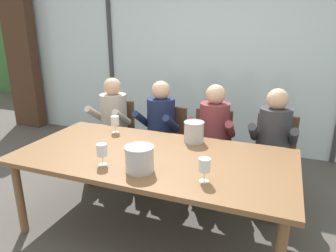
# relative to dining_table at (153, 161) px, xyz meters

# --- Properties ---
(ground) EXTENTS (14.00, 14.00, 0.00)m
(ground) POSITION_rel_dining_table_xyz_m (0.00, 1.00, -0.67)
(ground) COLOR #4C4742
(window_glass_panel) EXTENTS (7.54, 0.03, 2.60)m
(window_glass_panel) POSITION_rel_dining_table_xyz_m (0.00, 2.22, 0.63)
(window_glass_panel) COLOR silver
(window_glass_panel) RESTS_ON ground
(window_mullion_left) EXTENTS (0.06, 0.06, 2.60)m
(window_mullion_left) POSITION_rel_dining_table_xyz_m (-1.70, 2.20, 0.63)
(window_mullion_left) COLOR #38383D
(window_mullion_left) RESTS_ON ground
(hillside_vineyard) EXTENTS (13.54, 2.40, 2.08)m
(hillside_vineyard) POSITION_rel_dining_table_xyz_m (0.00, 5.27, 0.37)
(hillside_vineyard) COLOR #386633
(hillside_vineyard) RESTS_ON ground
(curtain_heavy_drape) EXTENTS (0.56, 0.20, 2.60)m
(curtain_heavy_drape) POSITION_rel_dining_table_xyz_m (-3.42, 2.04, 0.63)
(curtain_heavy_drape) COLOR #472D1E
(curtain_heavy_drape) RESTS_ON ground
(dining_table) EXTENTS (2.34, 1.15, 0.73)m
(dining_table) POSITION_rel_dining_table_xyz_m (0.00, 0.00, 0.00)
(dining_table) COLOR brown
(dining_table) RESTS_ON ground
(chair_near_curtain) EXTENTS (0.47, 0.47, 0.87)m
(chair_near_curtain) POSITION_rel_dining_table_xyz_m (-0.96, 1.00, -0.16)
(chair_near_curtain) COLOR brown
(chair_near_curtain) RESTS_ON ground
(chair_left_of_center) EXTENTS (0.49, 0.49, 0.87)m
(chair_left_of_center) POSITION_rel_dining_table_xyz_m (-0.26, 0.98, -0.16)
(chair_left_of_center) COLOR brown
(chair_left_of_center) RESTS_ON ground
(chair_center) EXTENTS (0.45, 0.45, 0.87)m
(chair_center) POSITION_rel_dining_table_xyz_m (0.28, 0.99, -0.16)
(chair_center) COLOR brown
(chair_center) RESTS_ON ground
(chair_right_of_center) EXTENTS (0.45, 0.45, 0.87)m
(chair_right_of_center) POSITION_rel_dining_table_xyz_m (0.96, 1.01, -0.16)
(chair_right_of_center) COLOR brown
(chair_right_of_center) RESTS_ON ground
(person_beige_jumper) EXTENTS (0.48, 0.62, 1.19)m
(person_beige_jumper) POSITION_rel_dining_table_xyz_m (-0.94, 0.85, 0.02)
(person_beige_jumper) COLOR #B7AD9E
(person_beige_jumper) RESTS_ON ground
(person_navy_polo) EXTENTS (0.49, 0.63, 1.19)m
(person_navy_polo) POSITION_rel_dining_table_xyz_m (-0.31, 0.85, 0.02)
(person_navy_polo) COLOR #192347
(person_navy_polo) RESTS_ON ground
(person_maroon_top) EXTENTS (0.47, 0.62, 1.19)m
(person_maroon_top) POSITION_rel_dining_table_xyz_m (0.32, 0.85, 0.02)
(person_maroon_top) COLOR brown
(person_maroon_top) RESTS_ON ground
(person_charcoal_jacket) EXTENTS (0.47, 0.62, 1.19)m
(person_charcoal_jacket) POSITION_rel_dining_table_xyz_m (0.93, 0.85, 0.02)
(person_charcoal_jacket) COLOR #38383D
(person_charcoal_jacket) RESTS_ON ground
(ice_bucket_primary) EXTENTS (0.19, 0.19, 0.20)m
(ice_bucket_primary) POSITION_rel_dining_table_xyz_m (0.23, 0.42, 0.16)
(ice_bucket_primary) COLOR #B7B7BC
(ice_bucket_primary) RESTS_ON dining_table
(ice_bucket_secondary) EXTENTS (0.22, 0.22, 0.20)m
(ice_bucket_secondary) POSITION_rel_dining_table_xyz_m (0.03, -0.32, 0.16)
(ice_bucket_secondary) COLOR #B7B7BC
(ice_bucket_secondary) RESTS_ON dining_table
(wine_glass_by_left_taster) EXTENTS (0.08, 0.08, 0.17)m
(wine_glass_by_left_taster) POSITION_rel_dining_table_xyz_m (-0.29, -0.33, 0.18)
(wine_glass_by_left_taster) COLOR silver
(wine_glass_by_left_taster) RESTS_ON dining_table
(wine_glass_near_bucket) EXTENTS (0.08, 0.08, 0.17)m
(wine_glass_near_bucket) POSITION_rel_dining_table_xyz_m (-0.60, 0.39, 0.18)
(wine_glass_near_bucket) COLOR silver
(wine_glass_near_bucket) RESTS_ON dining_table
(wine_glass_center_pour) EXTENTS (0.08, 0.08, 0.17)m
(wine_glass_center_pour) POSITION_rel_dining_table_xyz_m (0.52, -0.31, 0.18)
(wine_glass_center_pour) COLOR silver
(wine_glass_center_pour) RESTS_ON dining_table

